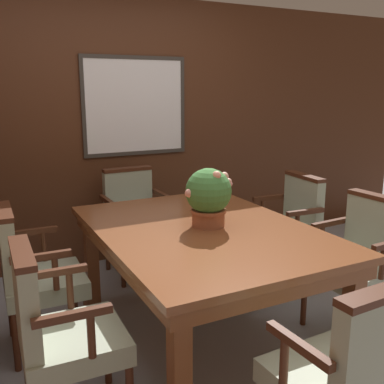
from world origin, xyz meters
TOP-DOWN VIEW (x-y plane):
  - ground_plane at (0.00, 0.00)m, footprint 14.00×14.00m
  - wall_back at (0.00, 1.80)m, footprint 7.20×0.08m
  - dining_table at (-0.02, 0.12)m, footprint 1.28×1.76m
  - chair_head_far at (-0.04, 1.38)m, footprint 0.54×0.49m
  - chair_right_far at (1.03, 0.54)m, footprint 0.51×0.56m
  - chair_left_far at (-1.02, 0.49)m, footprint 0.50×0.55m
  - chair_right_near at (0.99, -0.26)m, footprint 0.51×0.55m
  - chair_left_near at (-1.01, -0.27)m, footprint 0.50×0.55m
  - chair_head_near at (-0.03, -1.15)m, footprint 0.55×0.51m
  - potted_plant at (0.04, 0.14)m, footprint 0.31×0.29m

SIDE VIEW (x-z plane):
  - ground_plane at x=0.00m, z-range 0.00..0.00m
  - chair_head_far at x=-0.04m, z-range 0.06..0.99m
  - chair_right_far at x=1.03m, z-range 0.06..0.99m
  - chair_left_far at x=-1.02m, z-range 0.06..0.99m
  - chair_right_near at x=0.99m, z-range 0.06..0.99m
  - chair_left_near at x=-1.01m, z-range 0.06..0.99m
  - chair_head_near at x=-0.03m, z-range 0.06..0.99m
  - dining_table at x=-0.02m, z-range 0.29..1.06m
  - potted_plant at x=0.04m, z-range 0.78..1.16m
  - wall_back at x=0.00m, z-range 0.00..2.45m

